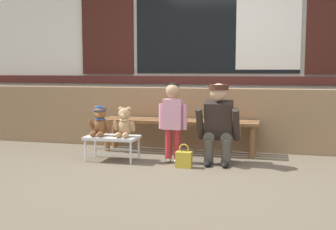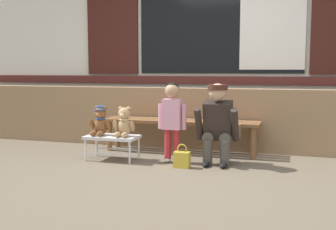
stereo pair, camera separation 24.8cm
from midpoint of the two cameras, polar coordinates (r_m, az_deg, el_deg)
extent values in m
plane|color=brown|center=(4.53, 4.18, -7.95)|extent=(60.00, 60.00, 0.00)
cube|color=#997551|center=(5.83, 7.35, -0.54)|extent=(8.20, 0.25, 0.85)
cube|color=silver|center=(6.33, 8.33, 10.93)|extent=(8.37, 0.20, 3.26)
cube|color=#56231E|center=(6.19, 8.06, 4.72)|extent=(7.70, 0.04, 0.12)
cube|color=black|center=(6.22, 8.18, 12.11)|extent=(2.40, 0.03, 1.40)
cube|color=silver|center=(6.14, 15.26, 12.04)|extent=(0.90, 0.02, 1.29)
cube|color=#3D1914|center=(6.69, -6.52, 11.72)|extent=(0.84, 0.05, 1.43)
cube|color=brown|center=(5.41, 2.60, -1.07)|extent=(2.10, 0.11, 0.04)
cube|color=brown|center=(5.55, 2.97, -0.89)|extent=(2.10, 0.11, 0.04)
cube|color=brown|center=(5.68, 3.32, -0.72)|extent=(2.10, 0.11, 0.04)
cylinder|color=brown|center=(5.76, -6.80, -2.87)|extent=(0.07, 0.07, 0.40)
cylinder|color=brown|center=(6.01, -5.72, -2.47)|extent=(0.07, 0.07, 0.40)
cylinder|color=brown|center=(5.29, 12.84, -3.80)|extent=(0.07, 0.07, 0.40)
cylinder|color=brown|center=(5.57, 13.06, -3.31)|extent=(0.07, 0.07, 0.40)
cube|color=silver|center=(5.14, -6.28, -3.03)|extent=(0.64, 0.36, 0.04)
cylinder|color=silver|center=(5.16, -9.89, -4.76)|extent=(0.02, 0.02, 0.26)
cylinder|color=silver|center=(5.42, -8.45, -4.19)|extent=(0.02, 0.02, 0.26)
cylinder|color=silver|center=(4.93, -3.84, -5.20)|extent=(0.02, 0.02, 0.26)
cylinder|color=silver|center=(5.20, -2.66, -4.58)|extent=(0.02, 0.02, 0.26)
cylinder|color=silver|center=(5.04, -6.93, -5.28)|extent=(0.58, 0.02, 0.02)
cylinder|color=silver|center=(5.31, -5.61, -4.67)|extent=(0.58, 0.02, 0.02)
ellipsoid|color=brown|center=(5.21, -7.83, -1.52)|extent=(0.17, 0.14, 0.22)
sphere|color=brown|center=(5.18, -7.90, 0.29)|extent=(0.15, 0.15, 0.15)
sphere|color=#AE6E42|center=(5.13, -8.15, 0.10)|extent=(0.06, 0.06, 0.06)
sphere|color=brown|center=(5.20, -8.39, 0.96)|extent=(0.06, 0.06, 0.06)
ellipsoid|color=brown|center=(5.23, -9.06, -1.29)|extent=(0.06, 0.11, 0.16)
ellipsoid|color=brown|center=(5.14, -8.83, -2.49)|extent=(0.06, 0.15, 0.06)
sphere|color=brown|center=(5.16, -7.33, 0.93)|extent=(0.06, 0.06, 0.06)
ellipsoid|color=brown|center=(5.13, -6.85, -1.39)|extent=(0.06, 0.11, 0.16)
ellipsoid|color=brown|center=(5.10, -7.88, -2.54)|extent=(0.06, 0.15, 0.06)
torus|color=#335699|center=(5.19, -7.86, -0.48)|extent=(0.13, 0.13, 0.02)
cylinder|color=#335699|center=(5.18, -7.88, 0.75)|extent=(0.17, 0.17, 0.01)
cylinder|color=#335699|center=(5.18, -7.89, 1.00)|extent=(0.10, 0.10, 0.04)
ellipsoid|color=tan|center=(5.08, -4.55, -1.67)|extent=(0.17, 0.14, 0.22)
sphere|color=tan|center=(5.05, -4.61, 0.18)|extent=(0.15, 0.15, 0.15)
sphere|color=#F4C188|center=(5.00, -4.83, -0.02)|extent=(0.06, 0.06, 0.06)
sphere|color=tan|center=(5.08, -5.12, 0.87)|extent=(0.06, 0.06, 0.06)
ellipsoid|color=tan|center=(5.09, -5.83, -1.44)|extent=(0.06, 0.11, 0.16)
ellipsoid|color=tan|center=(5.01, -5.52, -2.67)|extent=(0.06, 0.15, 0.06)
sphere|color=tan|center=(5.04, -4.02, 0.84)|extent=(0.06, 0.06, 0.06)
ellipsoid|color=tan|center=(5.01, -3.51, -1.54)|extent=(0.06, 0.11, 0.16)
ellipsoid|color=tan|center=(4.97, -4.53, -2.72)|extent=(0.06, 0.15, 0.06)
torus|color=beige|center=(5.07, -4.58, -0.61)|extent=(0.13, 0.13, 0.02)
cylinder|color=#B7282D|center=(5.01, 1.39, -3.97)|extent=(0.08, 0.08, 0.36)
ellipsoid|color=silver|center=(5.03, 1.32, -6.20)|extent=(0.07, 0.12, 0.05)
cylinder|color=#B7282D|center=(4.98, 2.61, -4.04)|extent=(0.08, 0.08, 0.36)
ellipsoid|color=silver|center=(5.00, 2.54, -6.28)|extent=(0.07, 0.12, 0.05)
cube|color=pink|center=(4.94, 2.01, 0.11)|extent=(0.22, 0.15, 0.36)
cylinder|color=pink|center=(4.98, 0.40, -0.18)|extent=(0.06, 0.06, 0.30)
cylinder|color=pink|center=(4.91, 3.65, -0.30)|extent=(0.06, 0.06, 0.30)
sphere|color=tan|center=(4.92, 2.03, 3.35)|extent=(0.17, 0.17, 0.17)
sphere|color=black|center=(4.93, 2.06, 3.59)|extent=(0.16, 0.16, 0.16)
cylinder|color=#4C473D|center=(4.89, 6.90, -5.10)|extent=(0.11, 0.11, 0.30)
cylinder|color=#4C473D|center=(4.99, 7.21, -2.89)|extent=(0.13, 0.32, 0.13)
ellipsoid|color=black|center=(4.84, 6.71, -6.68)|extent=(0.09, 0.20, 0.06)
cylinder|color=#4C473D|center=(4.86, 9.23, -5.21)|extent=(0.11, 0.11, 0.30)
cylinder|color=#4C473D|center=(4.96, 9.49, -2.98)|extent=(0.13, 0.32, 0.13)
ellipsoid|color=black|center=(4.81, 9.07, -6.80)|extent=(0.09, 0.20, 0.06)
cube|color=#2D231E|center=(4.92, 8.33, -0.69)|extent=(0.32, 0.30, 0.47)
cylinder|color=#2D231E|center=(4.86, 5.70, -1.21)|extent=(0.08, 0.28, 0.40)
cylinder|color=#2D231E|center=(4.80, 10.62, -1.38)|extent=(0.08, 0.28, 0.40)
sphere|color=tan|center=(4.82, 8.26, 3.11)|extent=(0.20, 0.20, 0.20)
cylinder|color=#422319|center=(4.82, 8.27, 3.76)|extent=(0.23, 0.23, 0.06)
cube|color=brown|center=(5.00, 10.61, -2.23)|extent=(0.10, 0.22, 0.16)
cube|color=gold|center=(4.75, 3.42, -6.13)|extent=(0.18, 0.11, 0.18)
torus|color=gold|center=(4.73, 3.43, -4.65)|extent=(0.11, 0.01, 0.11)
camera|label=1|loc=(0.12, -88.62, 0.15)|focal=44.55mm
camera|label=2|loc=(0.12, 91.38, -0.15)|focal=44.55mm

